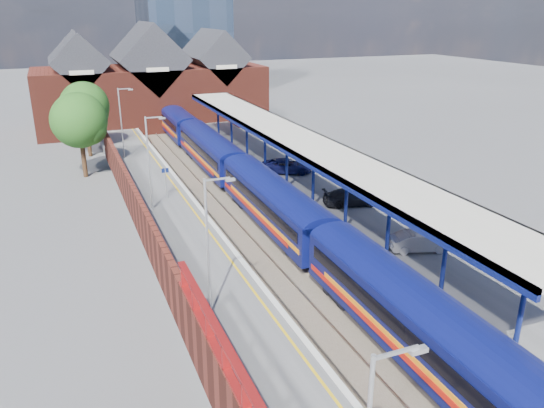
{
  "coord_description": "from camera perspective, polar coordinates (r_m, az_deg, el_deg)",
  "views": [
    {
      "loc": [
        -12.22,
        -16.19,
        15.07
      ],
      "look_at": [
        0.61,
        15.48,
        2.6
      ],
      "focal_mm": 35.0,
      "sensor_mm": 36.0,
      "label": 1
    }
  ],
  "objects": [
    {
      "name": "tree_far",
      "position": [
        60.94,
        -19.36,
        9.76
      ],
      "size": [
        5.2,
        5.2,
        8.1
      ],
      "color": "#382314",
      "rests_on": "ground"
    },
    {
      "name": "lamp_post_d",
      "position": [
        55.43,
        -15.81,
        8.82
      ],
      "size": [
        1.48,
        0.18,
        7.0
      ],
      "color": "#A5A8AA",
      "rests_on": "left_platform"
    },
    {
      "name": "coping_right",
      "position": [
        41.75,
        0.9,
        0.39
      ],
      "size": [
        0.3,
        76.0,
        0.05
      ],
      "primitive_type": "cube",
      "color": "silver",
      "rests_on": "right_platform"
    },
    {
      "name": "tree_near",
      "position": [
        53.03,
        -19.87,
        8.31
      ],
      "size": [
        5.2,
        5.2,
        8.1
      ],
      "color": "#382314",
      "rests_on": "ground"
    },
    {
      "name": "parked_car_silver",
      "position": [
        34.17,
        15.59,
        -3.89
      ],
      "size": [
        4.06,
        2.36,
        1.26
      ],
      "primitive_type": "imported",
      "rotation": [
        0.0,
        0.0,
        1.29
      ],
      "color": "#A4A3A8",
      "rests_on": "right_platform"
    },
    {
      "name": "yellow_line",
      "position": [
        39.74,
        -8.31,
        -0.9
      ],
      "size": [
        0.14,
        76.0,
        0.01
      ],
      "primitive_type": "cube",
      "color": "yellow",
      "rests_on": "left_platform"
    },
    {
      "name": "rails",
      "position": [
        41.02,
        -3.17,
        -1.36
      ],
      "size": [
        4.51,
        76.0,
        0.14
      ],
      "color": "slate",
      "rests_on": "ground"
    },
    {
      "name": "lamp_post_c",
      "position": [
        39.93,
        -12.95,
        4.91
      ],
      "size": [
        1.48,
        0.18,
        7.0
      ],
      "color": "#A5A8AA",
      "rests_on": "left_platform"
    },
    {
      "name": "station_building",
      "position": [
        75.8,
        -12.9,
        12.27
      ],
      "size": [
        30.0,
        12.12,
        13.78
      ],
      "color": "#5B2118",
      "rests_on": "ground"
    },
    {
      "name": "lamp_post_b",
      "position": [
        25.06,
        -6.67,
        -3.8
      ],
      "size": [
        1.48,
        0.18,
        7.0
      ],
      "color": "#A5A8AA",
      "rests_on": "left_platform"
    },
    {
      "name": "platform_sign",
      "position": [
        42.67,
        -11.37,
        2.78
      ],
      "size": [
        0.55,
        0.08,
        2.5
      ],
      "color": "#A5A8AA",
      "rests_on": "left_platform"
    },
    {
      "name": "left_platform",
      "position": [
        39.59,
        -10.73,
        -1.92
      ],
      "size": [
        5.0,
        76.0,
        1.0
      ],
      "primitive_type": "cube",
      "color": "#565659",
      "rests_on": "ground"
    },
    {
      "name": "parked_car_blue",
      "position": [
        48.93,
        1.63,
        4.12
      ],
      "size": [
        5.17,
        3.83,
        1.31
      ],
      "primitive_type": "imported",
      "rotation": [
        0.0,
        0.0,
        1.17
      ],
      "color": "navy",
      "rests_on": "right_platform"
    },
    {
      "name": "ground",
      "position": [
        50.1,
        -6.91,
        2.39
      ],
      "size": [
        240.0,
        240.0,
        0.0
      ],
      "primitive_type": "plane",
      "color": "#5B5B5E",
      "rests_on": "ground"
    },
    {
      "name": "parked_car_dark",
      "position": [
        41.09,
        8.55,
        0.73
      ],
      "size": [
        4.66,
        2.68,
        1.27
      ],
      "primitive_type": "imported",
      "rotation": [
        0.0,
        0.0,
        1.35
      ],
      "color": "black",
      "rests_on": "right_platform"
    },
    {
      "name": "ballast_bed",
      "position": [
        41.05,
        -3.17,
        -1.48
      ],
      "size": [
        6.0,
        76.0,
        0.06
      ],
      "primitive_type": "cube",
      "color": "#473D33",
      "rests_on": "ground"
    },
    {
      "name": "coping_left",
      "position": [
        39.86,
        -7.48,
        -0.76
      ],
      "size": [
        0.3,
        76.0,
        0.05
      ],
      "primitive_type": "cube",
      "color": "silver",
      "rests_on": "left_platform"
    },
    {
      "name": "brick_wall",
      "position": [
        32.56,
        -13.06,
        -3.31
      ],
      "size": [
        0.35,
        50.0,
        3.86
      ],
      "color": "#5B2118",
      "rests_on": "left_platform"
    },
    {
      "name": "right_platform",
      "position": [
        43.06,
        4.39,
        0.21
      ],
      "size": [
        6.0,
        76.0,
        1.0
      ],
      "primitive_type": "cube",
      "color": "#565659",
      "rests_on": "ground"
    },
    {
      "name": "canopy",
      "position": [
        43.18,
        2.79,
        6.88
      ],
      "size": [
        4.5,
        52.0,
        4.48
      ],
      "color": "navy",
      "rests_on": "right_platform"
    },
    {
      "name": "train",
      "position": [
        45.72,
        -3.69,
        3.55
      ],
      "size": [
        2.99,
        65.93,
        3.45
      ],
      "color": "#0B104F",
      "rests_on": "ground"
    }
  ]
}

